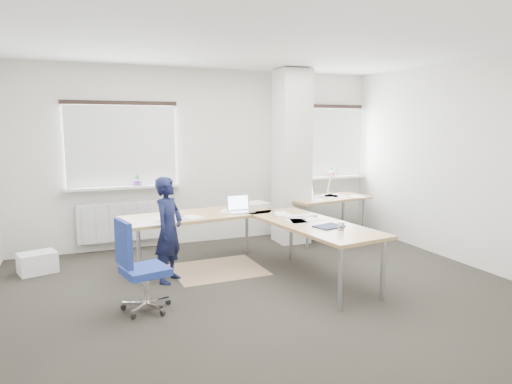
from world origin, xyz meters
name	(u,v)px	position (x,y,z in m)	size (l,w,h in m)	color
ground	(264,291)	(0.00, 0.00, 0.00)	(6.00, 6.00, 0.00)	black
room_shell	(264,139)	(0.18, 0.45, 1.75)	(6.04, 5.04, 2.82)	silver
floor_mat	(218,269)	(-0.27, 0.95, 0.00)	(1.17, 0.99, 0.01)	#91714F
white_crate	(37,263)	(-2.49, 1.70, 0.14)	(0.45, 0.32, 0.27)	white
desk_main	(255,221)	(0.15, 0.66, 0.69)	(2.73, 2.63, 0.96)	olive
desk_side	(327,200)	(1.88, 1.81, 0.69)	(1.50, 0.93, 1.22)	olive
task_chair	(142,286)	(-1.39, -0.08, 0.27)	(0.55, 0.53, 0.98)	navy
person	(169,230)	(-0.95, 0.75, 0.65)	(0.47, 0.31, 1.30)	black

